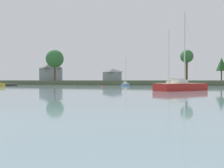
{
  "coord_description": "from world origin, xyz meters",
  "views": [
    {
      "loc": [
        8.76,
        -5.77,
        1.61
      ],
      "look_at": [
        -3.35,
        37.68,
        0.86
      ],
      "focal_mm": 36.63,
      "sensor_mm": 36.0,
      "label": 1
    }
  ],
  "objects": [
    {
      "name": "shore_tree_far_left",
      "position": [
        -41.01,
        81.65,
        10.75
      ],
      "size": [
        7.56,
        7.56,
        13.04
      ],
      "color": "brown",
      "rests_on": "far_shore_bank"
    },
    {
      "name": "cottage_eastern",
      "position": [
        -21.26,
        102.62,
        4.5
      ],
      "size": [
        8.57,
        6.86,
        5.72
      ],
      "color": "gray",
      "rests_on": "far_shore_bank"
    },
    {
      "name": "sailboat_green",
      "position": [
        7.57,
        50.12,
        0.27
      ],
      "size": [
        6.55,
        8.89,
        13.87
      ],
      "color": "#236B3D",
      "rests_on": "ground"
    },
    {
      "name": "far_shore_bank",
      "position": [
        0.0,
        92.12,
        0.77
      ],
      "size": [
        235.92,
        50.74,
        1.54
      ],
      "primitive_type": "cube",
      "color": "#4C563D",
      "rests_on": "ground"
    },
    {
      "name": "cottage_hillside",
      "position": [
        -48.73,
        91.66,
        6.04
      ],
      "size": [
        8.91,
        7.82,
        8.69
      ],
      "color": "gray",
      "rests_on": "far_shore_bank"
    },
    {
      "name": "sailboat_skyblue",
      "position": [
        -5.53,
        60.5,
        0.21
      ],
      "size": [
        2.1,
        6.72,
        9.05
      ],
      "color": "#669ECC",
      "rests_on": "ground"
    },
    {
      "name": "shore_tree_right_mid",
      "position": [
        26.09,
        91.84,
        7.84
      ],
      "size": [
        4.16,
        4.16,
        8.89
      ],
      "color": "brown",
      "rests_on": "far_shore_bank"
    },
    {
      "name": "shore_tree_center_right",
      "position": [
        12.65,
        81.71,
        10.09
      ],
      "size": [
        4.7,
        4.7,
        11.13
      ],
      "color": "brown",
      "rests_on": "far_shore_bank"
    },
    {
      "name": "sailboat_red",
      "position": [
        9.61,
        31.82,
        0.29
      ],
      "size": [
        8.46,
        9.02,
        13.26
      ],
      "color": "#B2231E",
      "rests_on": "ground"
    },
    {
      "name": "dinghy_black",
      "position": [
        -39.66,
        52.77,
        0.16
      ],
      "size": [
        3.08,
        3.93,
        0.64
      ],
      "color": "black",
      "rests_on": "ground"
    },
    {
      "name": "mooring_buoy_green",
      "position": [
        -22.31,
        60.91,
        0.08
      ],
      "size": [
        0.47,
        0.47,
        0.52
      ],
      "color": "#1E8C47",
      "rests_on": "ground"
    },
    {
      "name": "mooring_buoy_red",
      "position": [
        -11.59,
        56.53,
        0.09
      ],
      "size": [
        0.51,
        0.51,
        0.56
      ],
      "color": "red",
      "rests_on": "ground"
    }
  ]
}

